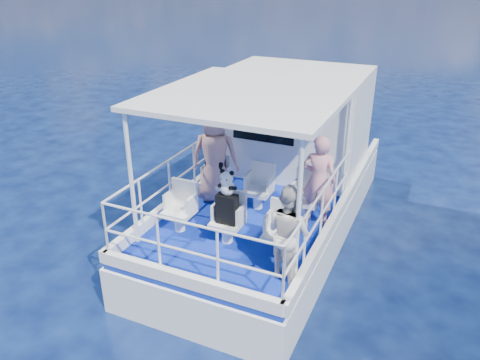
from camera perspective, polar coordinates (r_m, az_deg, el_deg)
name	(u,v)px	position (r m, az deg, el deg)	size (l,w,h in m)	color
ground	(253,253)	(9.08, 1.58, -8.93)	(2000.00, 2000.00, 0.00)	black
hull	(272,229)	(9.87, 3.86, -5.99)	(3.00, 7.00, 1.60)	white
deck	(273,193)	(9.46, 4.01, -1.56)	(2.90, 6.90, 0.10)	navy
cabin	(296,120)	(10.19, 6.81, 7.23)	(2.85, 2.00, 2.20)	white
canopy	(250,95)	(7.61, 1.26, 10.36)	(3.00, 3.20, 0.08)	white
canopy_posts	(248,162)	(7.93, 1.04, 2.27)	(2.77, 2.97, 2.20)	white
railings	(241,201)	(7.91, 0.07, -2.57)	(2.84, 3.59, 1.00)	white
seat_port_fwd	(215,190)	(9.03, -3.11, -1.19)	(0.48, 0.46, 0.38)	white
seat_center_fwd	(258,198)	(8.69, 2.18, -2.26)	(0.48, 0.46, 0.38)	white
seat_stbd_fwd	(304,208)	(8.43, 7.85, -3.38)	(0.48, 0.46, 0.38)	white
seat_port_aft	(180,220)	(8.03, -7.37, -4.86)	(0.48, 0.46, 0.38)	white
seat_center_aft	(227,231)	(7.65, -1.56, -6.28)	(0.48, 0.46, 0.38)	white
seat_stbd_aft	(279,244)	(7.35, 4.82, -7.75)	(0.48, 0.46, 0.38)	white
passenger_port_fwd	(215,156)	(8.73, -3.06, 2.99)	(0.67, 0.48, 1.81)	tan
passenger_stbd_fwd	(319,180)	(8.04, 9.57, -0.05)	(0.59, 0.39, 1.61)	pink
passenger_stbd_aft	(289,232)	(6.60, 5.95, -6.38)	(0.71, 0.55, 1.46)	silver
backpack_port	(215,171)	(8.83, -3.01, 1.15)	(0.34, 0.19, 0.45)	black
backpack_center	(227,209)	(7.39, -1.59, -3.54)	(0.33, 0.18, 0.49)	black
compact_camera	(215,158)	(8.73, -3.08, 2.67)	(0.11, 0.06, 0.06)	black
panda	(227,182)	(7.21, -1.58, -0.30)	(0.27, 0.22, 0.41)	white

